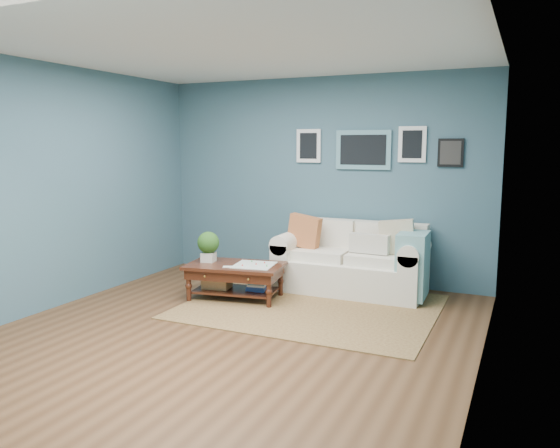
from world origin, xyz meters
The scene contains 4 objects.
room_shell centered at (0.02, 0.06, 1.36)m, with size 5.00×5.02×2.70m.
area_rug centered at (0.37, 1.19, 0.01)m, with size 2.74×2.19×0.01m, color brown.
loveseat centered at (0.66, 2.02, 0.39)m, with size 1.86×0.85×0.96m.
coffee_table centered at (-0.62, 1.12, 0.35)m, with size 1.22×0.83×0.79m.
Camera 1 is at (2.54, -4.37, 1.82)m, focal length 35.00 mm.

